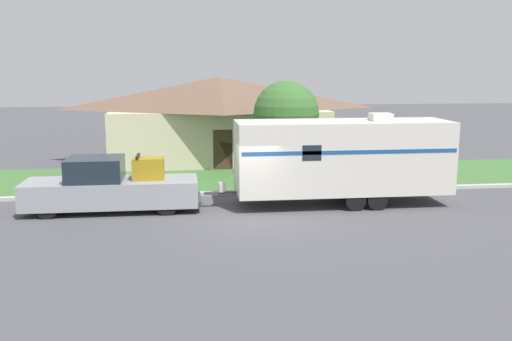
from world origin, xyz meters
name	(u,v)px	position (x,y,z in m)	size (l,w,h in m)	color
ground_plane	(246,217)	(0.00, 0.00, 0.00)	(120.00, 120.00, 0.00)	#47474C
curb_strip	(237,193)	(0.00, 3.75, 0.07)	(80.00, 0.30, 0.14)	#ADADA8
lawn_strip	(230,178)	(0.00, 7.40, 0.01)	(80.00, 7.00, 0.03)	#3D6B33
house_across_street	(219,118)	(-0.19, 12.63, 2.45)	(12.67, 6.59, 4.73)	beige
pickup_truck	(111,187)	(-4.86, 1.57, 0.89)	(6.41, 2.03, 2.09)	black
travel_trailer	(342,157)	(3.89, 1.56, 1.87)	(9.41, 2.47, 3.52)	black
mailbox	(398,163)	(7.28, 4.55, 1.05)	(0.48, 0.20, 1.37)	brown
tree_in_yard	(286,114)	(2.68, 7.20, 3.06)	(3.13, 3.13, 4.64)	brown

